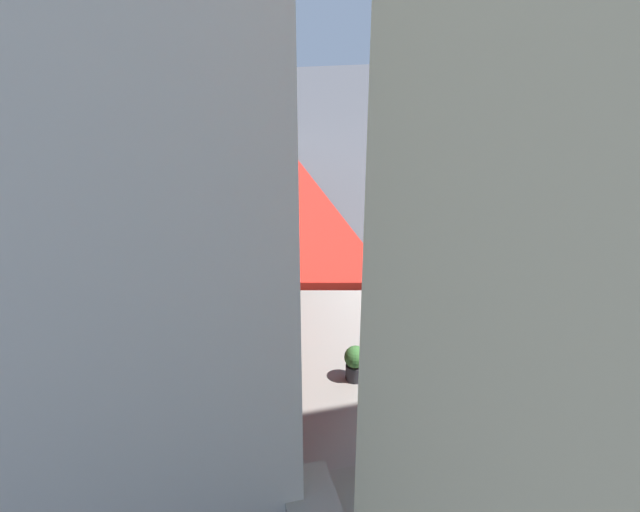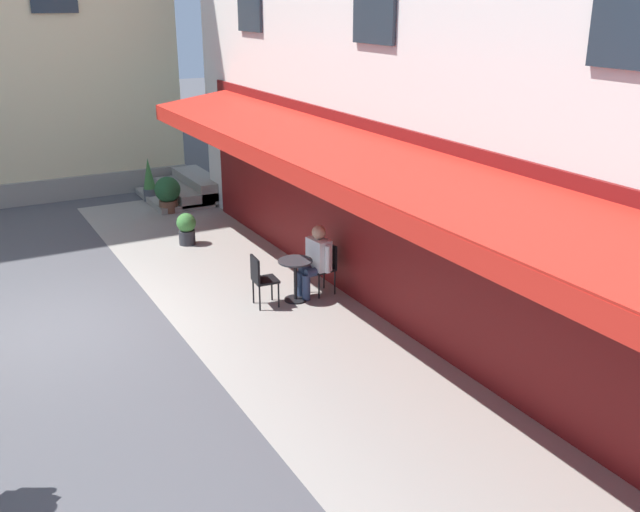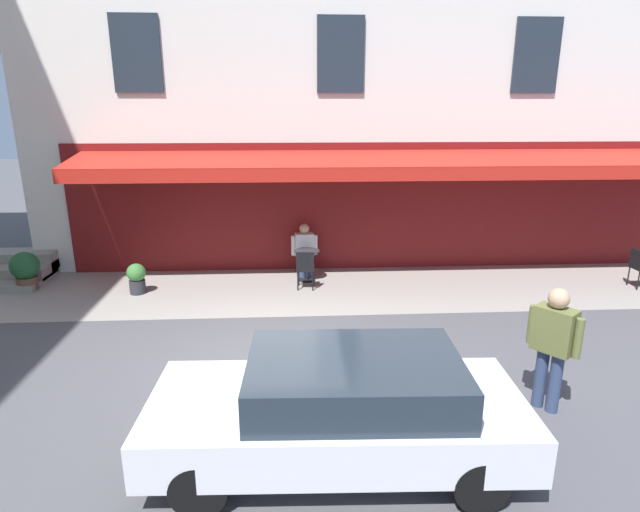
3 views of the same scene
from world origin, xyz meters
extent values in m
plane|color=#4C4C51|center=(0.00, 0.00, 0.00)|extent=(70.00, 70.00, 0.00)
cube|color=gray|center=(-3.25, -3.40, 0.00)|extent=(20.50, 3.20, 0.01)
cube|color=maroon|center=(-3.00, -4.97, 1.60)|extent=(16.00, 0.06, 3.20)
cube|color=red|center=(-3.00, -4.15, 2.85)|extent=(15.00, 1.70, 0.36)
cube|color=red|center=(-3.00, -3.32, 2.62)|extent=(15.00, 0.04, 0.28)
cube|color=#232D38|center=(-11.00, -4.96, 5.20)|extent=(1.10, 0.06, 1.70)
cube|color=#232D38|center=(-6.33, -4.96, 5.20)|extent=(1.10, 0.06, 1.70)
cube|color=#232D38|center=(-1.67, -4.96, 5.20)|extent=(1.10, 0.06, 1.70)
cube|color=#232D38|center=(3.00, -4.96, 5.20)|extent=(1.10, 0.06, 1.70)
cylinder|color=black|center=(-9.06, -3.10, 0.01)|extent=(0.40, 0.40, 0.03)
cylinder|color=black|center=(-9.06, -3.10, 0.36)|extent=(0.06, 0.06, 0.72)
cylinder|color=#2D2D33|center=(-9.06, -3.10, 0.73)|extent=(0.60, 0.60, 0.03)
cylinder|color=black|center=(-9.47, -3.17, 0.23)|extent=(0.03, 0.03, 0.45)
cylinder|color=black|center=(-9.39, -2.84, 0.23)|extent=(0.03, 0.03, 0.45)
cylinder|color=black|center=(-9.80, -3.09, 0.23)|extent=(0.03, 0.03, 0.45)
cylinder|color=black|center=(-9.72, -2.76, 0.23)|extent=(0.03, 0.03, 0.45)
cube|color=black|center=(-9.59, -2.97, 0.47)|extent=(0.49, 0.49, 0.04)
cube|color=black|center=(-9.77, -2.92, 0.70)|extent=(0.14, 0.40, 0.42)
cylinder|color=black|center=(-8.69, -2.92, 0.23)|extent=(0.03, 0.03, 0.45)
cylinder|color=black|center=(-8.67, -3.26, 0.23)|extent=(0.03, 0.03, 0.45)
cylinder|color=black|center=(-8.35, -2.91, 0.23)|extent=(0.03, 0.03, 0.45)
cylinder|color=black|center=(-8.33, -3.25, 0.23)|extent=(0.03, 0.03, 0.45)
cube|color=black|center=(-8.51, -3.08, 0.47)|extent=(0.41, 0.41, 0.04)
cube|color=black|center=(-8.33, -3.08, 0.70)|extent=(0.05, 0.40, 0.42)
cylinder|color=black|center=(-11.70, -2.83, 0.01)|extent=(0.40, 0.40, 0.03)
cylinder|color=black|center=(-11.70, -2.83, 0.36)|extent=(0.06, 0.06, 0.72)
cylinder|color=#2D2D33|center=(-11.70, -2.83, 0.73)|extent=(0.60, 0.60, 0.03)
cylinder|color=black|center=(-11.85, -2.44, 0.23)|extent=(0.03, 0.03, 0.45)
cylinder|color=black|center=(-11.51, -2.45, 0.23)|extent=(0.03, 0.03, 0.45)
cylinder|color=black|center=(-11.84, -2.10, 0.23)|extent=(0.03, 0.03, 0.45)
cylinder|color=black|center=(-11.50, -2.11, 0.23)|extent=(0.03, 0.03, 0.45)
cube|color=black|center=(-11.67, -2.28, 0.47)|extent=(0.42, 0.42, 0.04)
cube|color=black|center=(-11.67, -2.10, 0.70)|extent=(0.40, 0.06, 0.42)
cylinder|color=black|center=(-11.62, -3.24, 0.23)|extent=(0.03, 0.03, 0.45)
cylinder|color=black|center=(-11.95, -3.15, 0.23)|extent=(0.03, 0.03, 0.45)
cylinder|color=black|center=(-11.71, -3.57, 0.23)|extent=(0.03, 0.03, 0.45)
cylinder|color=black|center=(-12.04, -3.48, 0.23)|extent=(0.03, 0.03, 0.45)
cube|color=black|center=(-11.83, -3.36, 0.47)|extent=(0.49, 0.49, 0.04)
cube|color=black|center=(-11.87, -3.53, 0.70)|extent=(0.40, 0.14, 0.42)
cylinder|color=black|center=(-0.82, -4.02, 0.01)|extent=(0.40, 0.40, 0.03)
cylinder|color=black|center=(-0.82, -4.02, 0.36)|extent=(0.06, 0.06, 0.72)
cylinder|color=#2D2D33|center=(-0.82, -4.02, 0.73)|extent=(0.60, 0.60, 0.03)
cylinder|color=black|center=(-0.96, -3.62, 0.23)|extent=(0.03, 0.03, 0.45)
cylinder|color=black|center=(-0.62, -3.65, 0.23)|extent=(0.03, 0.03, 0.45)
cylinder|color=black|center=(-0.93, -3.28, 0.23)|extent=(0.03, 0.03, 0.45)
cylinder|color=black|center=(-0.59, -3.31, 0.23)|extent=(0.03, 0.03, 0.45)
cube|color=black|center=(-0.77, -3.47, 0.47)|extent=(0.43, 0.43, 0.04)
cube|color=black|center=(-0.76, -3.29, 0.70)|extent=(0.40, 0.08, 0.42)
cylinder|color=black|center=(-0.62, -4.38, 0.23)|extent=(0.03, 0.03, 0.45)
cylinder|color=black|center=(-0.95, -4.41, 0.23)|extent=(0.03, 0.03, 0.45)
cylinder|color=black|center=(-0.58, -4.72, 0.23)|extent=(0.03, 0.03, 0.45)
cylinder|color=black|center=(-0.92, -4.75, 0.23)|extent=(0.03, 0.03, 0.45)
cube|color=black|center=(-0.77, -4.56, 0.47)|extent=(0.44, 0.44, 0.04)
cube|color=black|center=(-0.75, -4.74, 0.70)|extent=(0.40, 0.08, 0.42)
cylinder|color=navy|center=(-0.72, -4.17, 0.23)|extent=(0.15, 0.15, 0.47)
cylinder|color=navy|center=(-0.70, -4.33, 0.49)|extent=(0.18, 0.34, 0.15)
cylinder|color=navy|center=(-0.89, -4.19, 0.23)|extent=(0.15, 0.15, 0.47)
cylinder|color=navy|center=(-0.88, -4.35, 0.49)|extent=(0.18, 0.34, 0.15)
cube|color=silver|center=(-0.77, -4.50, 0.77)|extent=(0.48, 0.30, 0.56)
sphere|color=tan|center=(-0.77, -4.50, 1.17)|extent=(0.25, 0.25, 0.25)
cylinder|color=silver|center=(-0.50, -4.48, 0.75)|extent=(0.10, 0.10, 0.49)
cylinder|color=silver|center=(-1.05, -4.53, 0.75)|extent=(0.10, 0.10, 0.49)
cylinder|color=navy|center=(-11.79, -2.69, 0.23)|extent=(0.16, 0.16, 0.47)
cylinder|color=navy|center=(-11.78, -2.51, 0.49)|extent=(0.18, 0.37, 0.17)
cylinder|color=navy|center=(-11.59, -2.70, 0.23)|extent=(0.16, 0.16, 0.47)
cylinder|color=navy|center=(-11.59, -2.52, 0.49)|extent=(0.18, 0.37, 0.17)
cube|color=#28479E|center=(-11.68, -2.34, 0.80)|extent=(0.51, 0.31, 0.61)
sphere|color=tan|center=(-11.68, -2.34, 1.23)|extent=(0.27, 0.27, 0.27)
cylinder|color=#28479E|center=(-11.98, -2.33, 0.78)|extent=(0.11, 0.11, 0.54)
cylinder|color=#28479E|center=(-11.37, -2.35, 0.78)|extent=(0.11, 0.11, 0.54)
cylinder|color=navy|center=(-4.01, 1.72, 0.44)|extent=(0.16, 0.16, 0.88)
cylinder|color=navy|center=(-3.88, 1.56, 0.44)|extent=(0.16, 0.16, 0.88)
cube|color=olive|center=(-3.95, 1.64, 1.19)|extent=(0.55, 0.58, 0.62)
sphere|color=tan|center=(-3.95, 1.64, 1.63)|extent=(0.27, 0.27, 0.27)
cylinder|color=olive|center=(-4.14, 1.88, 1.17)|extent=(0.11, 0.11, 0.55)
cylinder|color=olive|center=(-3.75, 1.40, 1.17)|extent=(0.11, 0.11, 0.55)
cylinder|color=#2D2D33|center=(3.01, -3.34, 0.16)|extent=(0.35, 0.35, 0.31)
sphere|color=#3D7A38|center=(3.01, -3.34, 0.49)|extent=(0.41, 0.41, 0.41)
cylinder|color=brown|center=(5.61, -3.75, 0.15)|extent=(0.45, 0.45, 0.30)
sphere|color=#23562D|center=(5.61, -3.75, 0.57)|extent=(0.63, 0.63, 0.63)
cube|color=silver|center=(-0.95, 2.56, 0.57)|extent=(4.36, 1.95, 0.55)
cube|color=#232D38|center=(-1.15, 2.57, 1.09)|extent=(2.46, 1.68, 0.48)
cylinder|color=black|center=(0.47, 1.71, 0.30)|extent=(0.60, 0.20, 0.60)
cylinder|color=black|center=(0.53, 3.31, 0.30)|extent=(0.60, 0.20, 0.60)
cylinder|color=black|center=(-2.43, 1.81, 0.30)|extent=(0.60, 0.20, 0.60)
cylinder|color=black|center=(-2.37, 3.41, 0.30)|extent=(0.60, 0.20, 0.60)
camera|label=1|loc=(11.44, -6.19, 6.83)|focal=33.31mm
camera|label=2|loc=(-11.19, 1.17, 5.02)|focal=40.25mm
camera|label=3|loc=(-0.47, 7.75, 4.05)|focal=28.87mm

